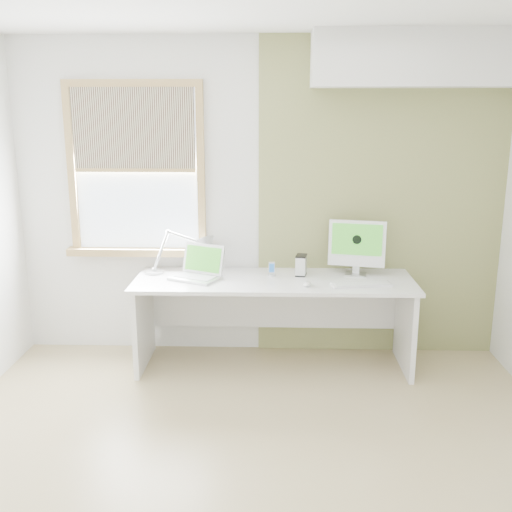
{
  "coord_description": "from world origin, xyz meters",
  "views": [
    {
      "loc": [
        0.13,
        -3.06,
        2.02
      ],
      "look_at": [
        0.0,
        1.05,
        1.0
      ],
      "focal_mm": 41.25,
      "sensor_mm": 36.0,
      "label": 1
    }
  ],
  "objects_px": {
    "desk_lamp": "(197,249)",
    "imac": "(357,245)",
    "external_drive": "(301,265)",
    "laptop": "(199,270)",
    "desk": "(274,300)"
  },
  "relations": [
    {
      "from": "laptop",
      "to": "external_drive",
      "type": "distance_m",
      "value": 0.82
    },
    {
      "from": "desk",
      "to": "laptop",
      "type": "height_order",
      "value": "laptop"
    },
    {
      "from": "desk",
      "to": "desk_lamp",
      "type": "relative_size",
      "value": 3.39
    },
    {
      "from": "desk",
      "to": "imac",
      "type": "relative_size",
      "value": 4.82
    },
    {
      "from": "desk_lamp",
      "to": "laptop",
      "type": "relative_size",
      "value": 1.43
    },
    {
      "from": "external_drive",
      "to": "desk_lamp",
      "type": "bearing_deg",
      "value": 174.4
    },
    {
      "from": "imac",
      "to": "laptop",
      "type": "bearing_deg",
      "value": -174.09
    },
    {
      "from": "desk_lamp",
      "to": "imac",
      "type": "relative_size",
      "value": 1.42
    },
    {
      "from": "laptop",
      "to": "imac",
      "type": "bearing_deg",
      "value": 5.91
    },
    {
      "from": "external_drive",
      "to": "imac",
      "type": "xyz_separation_m",
      "value": [
        0.44,
        0.03,
        0.16
      ]
    },
    {
      "from": "desk",
      "to": "external_drive",
      "type": "relative_size",
      "value": 13.19
    },
    {
      "from": "laptop",
      "to": "desk_lamp",
      "type": "bearing_deg",
      "value": 100.48
    },
    {
      "from": "desk_lamp",
      "to": "external_drive",
      "type": "relative_size",
      "value": 3.89
    },
    {
      "from": "imac",
      "to": "external_drive",
      "type": "bearing_deg",
      "value": -175.67
    },
    {
      "from": "desk",
      "to": "imac",
      "type": "height_order",
      "value": "imac"
    }
  ]
}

